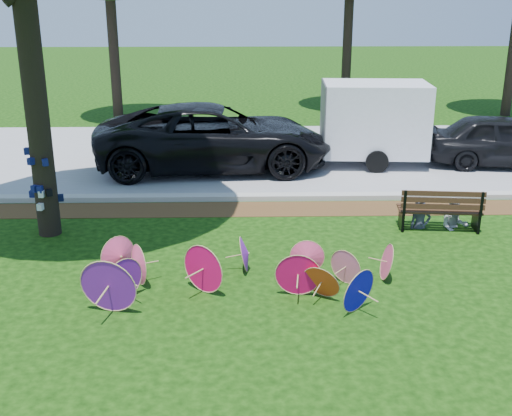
{
  "coord_description": "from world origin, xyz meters",
  "views": [
    {
      "loc": [
        0.25,
        -8.89,
        4.68
      ],
      "look_at": [
        0.5,
        2.0,
        0.9
      ],
      "focal_mm": 45.0,
      "sensor_mm": 36.0,
      "label": 1
    }
  ],
  "objects_px": {
    "parasol_pile": "(226,271)",
    "cargo_trailer": "(375,119)",
    "person_right": "(456,199)",
    "person_left": "(422,199)",
    "dark_pickup": "(505,141)",
    "park_bench": "(439,208)",
    "black_van": "(214,137)"
  },
  "relations": [
    {
      "from": "parasol_pile",
      "to": "cargo_trailer",
      "type": "distance_m",
      "value": 8.76
    },
    {
      "from": "cargo_trailer",
      "to": "parasol_pile",
      "type": "bearing_deg",
      "value": -112.94
    },
    {
      "from": "person_right",
      "to": "person_left",
      "type": "bearing_deg",
      "value": -177.18
    },
    {
      "from": "dark_pickup",
      "to": "person_right",
      "type": "relative_size",
      "value": 3.4
    },
    {
      "from": "cargo_trailer",
      "to": "park_bench",
      "type": "distance_m",
      "value": 5.1
    },
    {
      "from": "dark_pickup",
      "to": "cargo_trailer",
      "type": "height_order",
      "value": "cargo_trailer"
    },
    {
      "from": "park_bench",
      "to": "black_van",
      "type": "bearing_deg",
      "value": 141.27
    },
    {
      "from": "cargo_trailer",
      "to": "person_left",
      "type": "bearing_deg",
      "value": -86.34
    },
    {
      "from": "park_bench",
      "to": "cargo_trailer",
      "type": "bearing_deg",
      "value": 99.86
    },
    {
      "from": "dark_pickup",
      "to": "park_bench",
      "type": "height_order",
      "value": "dark_pickup"
    },
    {
      "from": "park_bench",
      "to": "person_right",
      "type": "height_order",
      "value": "person_right"
    },
    {
      "from": "parasol_pile",
      "to": "park_bench",
      "type": "height_order",
      "value": "parasol_pile"
    },
    {
      "from": "black_van",
      "to": "park_bench",
      "type": "distance_m",
      "value": 6.63
    },
    {
      "from": "parasol_pile",
      "to": "park_bench",
      "type": "distance_m",
      "value": 5.08
    },
    {
      "from": "person_left",
      "to": "person_right",
      "type": "distance_m",
      "value": 0.7
    },
    {
      "from": "dark_pickup",
      "to": "person_left",
      "type": "bearing_deg",
      "value": 151.05
    },
    {
      "from": "dark_pickup",
      "to": "cargo_trailer",
      "type": "xyz_separation_m",
      "value": [
        -3.53,
        0.29,
        0.56
      ]
    },
    {
      "from": "black_van",
      "to": "park_bench",
      "type": "bearing_deg",
      "value": -138.43
    },
    {
      "from": "black_van",
      "to": "person_left",
      "type": "height_order",
      "value": "black_van"
    },
    {
      "from": "parasol_pile",
      "to": "black_van",
      "type": "height_order",
      "value": "black_van"
    },
    {
      "from": "black_van",
      "to": "person_left",
      "type": "distance_m",
      "value": 6.34
    },
    {
      "from": "parasol_pile",
      "to": "park_bench",
      "type": "relative_size",
      "value": 3.02
    },
    {
      "from": "park_bench",
      "to": "person_left",
      "type": "distance_m",
      "value": 0.4
    },
    {
      "from": "cargo_trailer",
      "to": "person_left",
      "type": "relative_size",
      "value": 2.23
    },
    {
      "from": "park_bench",
      "to": "person_right",
      "type": "xyz_separation_m",
      "value": [
        0.35,
        0.05,
        0.18
      ]
    },
    {
      "from": "park_bench",
      "to": "person_left",
      "type": "height_order",
      "value": "person_left"
    },
    {
      "from": "parasol_pile",
      "to": "park_bench",
      "type": "bearing_deg",
      "value": 33.23
    },
    {
      "from": "dark_pickup",
      "to": "cargo_trailer",
      "type": "relative_size",
      "value": 1.5
    },
    {
      "from": "black_van",
      "to": "person_right",
      "type": "bearing_deg",
      "value": -136.07
    },
    {
      "from": "person_right",
      "to": "parasol_pile",
      "type": "bearing_deg",
      "value": -145.54
    },
    {
      "from": "black_van",
      "to": "dark_pickup",
      "type": "height_order",
      "value": "black_van"
    },
    {
      "from": "cargo_trailer",
      "to": "dark_pickup",
      "type": "bearing_deg",
      "value": -1.12
    }
  ]
}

